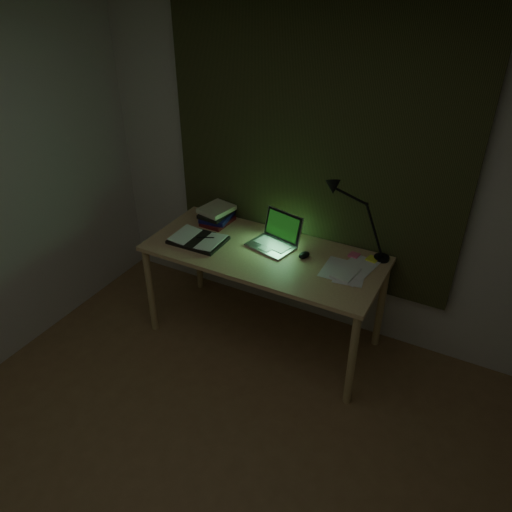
{
  "coord_description": "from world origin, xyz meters",
  "views": [
    {
      "loc": [
        1.23,
        -1.19,
        2.67
      ],
      "look_at": [
        -0.16,
        1.42,
        0.82
      ],
      "focal_mm": 35.0,
      "sensor_mm": 36.0,
      "label": 1
    }
  ],
  "objects_px": {
    "laptop": "(271,233)",
    "desk_lamp": "(387,223)",
    "open_textbook": "(198,239)",
    "desk": "(263,296)",
    "loose_papers": "(339,270)",
    "book_stack": "(217,215)"
  },
  "relations": [
    {
      "from": "laptop",
      "to": "desk_lamp",
      "type": "distance_m",
      "value": 0.81
    },
    {
      "from": "open_textbook",
      "to": "desk",
      "type": "bearing_deg",
      "value": 9.91
    },
    {
      "from": "laptop",
      "to": "open_textbook",
      "type": "bearing_deg",
      "value": -147.16
    },
    {
      "from": "laptop",
      "to": "loose_papers",
      "type": "bearing_deg",
      "value": 7.39
    },
    {
      "from": "open_textbook",
      "to": "loose_papers",
      "type": "xyz_separation_m",
      "value": [
        1.07,
        0.12,
        -0.01
      ]
    },
    {
      "from": "laptop",
      "to": "desk_lamp",
      "type": "xyz_separation_m",
      "value": [
        0.76,
        0.22,
        0.18
      ]
    },
    {
      "from": "desk",
      "to": "desk_lamp",
      "type": "bearing_deg",
      "value": 21.25
    },
    {
      "from": "laptop",
      "to": "book_stack",
      "type": "distance_m",
      "value": 0.57
    },
    {
      "from": "desk",
      "to": "laptop",
      "type": "distance_m",
      "value": 0.52
    },
    {
      "from": "book_stack",
      "to": "loose_papers",
      "type": "bearing_deg",
      "value": -10.79
    },
    {
      "from": "desk",
      "to": "laptop",
      "type": "bearing_deg",
      "value": 80.84
    },
    {
      "from": "laptop",
      "to": "loose_papers",
      "type": "relative_size",
      "value": 1.08
    },
    {
      "from": "desk",
      "to": "book_stack",
      "type": "height_order",
      "value": "book_stack"
    },
    {
      "from": "open_textbook",
      "to": "book_stack",
      "type": "distance_m",
      "value": 0.33
    },
    {
      "from": "desk",
      "to": "loose_papers",
      "type": "xyz_separation_m",
      "value": [
        0.57,
        0.02,
        0.4
      ]
    },
    {
      "from": "loose_papers",
      "to": "desk_lamp",
      "type": "distance_m",
      "value": 0.45
    },
    {
      "from": "desk_lamp",
      "to": "open_textbook",
      "type": "bearing_deg",
      "value": -161.48
    },
    {
      "from": "laptop",
      "to": "open_textbook",
      "type": "xyz_separation_m",
      "value": [
        -0.52,
        -0.18,
        -0.1
      ]
    },
    {
      "from": "book_stack",
      "to": "desk_lamp",
      "type": "height_order",
      "value": "desk_lamp"
    },
    {
      "from": "book_stack",
      "to": "desk_lamp",
      "type": "relative_size",
      "value": 0.43
    },
    {
      "from": "laptop",
      "to": "book_stack",
      "type": "height_order",
      "value": "laptop"
    },
    {
      "from": "desk",
      "to": "laptop",
      "type": "relative_size",
      "value": 4.72
    }
  ]
}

